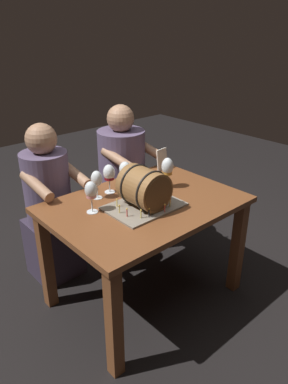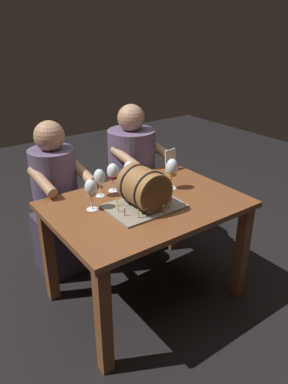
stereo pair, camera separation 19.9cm
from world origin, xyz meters
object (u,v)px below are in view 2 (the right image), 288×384
(wine_glass_amber, at_px, (172,169))
(wine_glass_white, at_px, (130,170))
(menu_card, at_px, (171,160))
(dining_table, at_px, (146,219))
(wine_glass_red, at_px, (113,173))
(wine_glass_empty, at_px, (99,177))
(barrel_cake, at_px, (144,189))
(wine_glass_rose, at_px, (91,189))
(person_seated_left, at_px, (57,207))
(person_seated_right, at_px, (132,181))

(wine_glass_amber, bearing_deg, wine_glass_white, 139.88)
(wine_glass_amber, distance_m, menu_card, 0.35)
(dining_table, xyz_separation_m, wine_glass_amber, (0.26, 0.07, 0.26))
(wine_glass_red, xyz_separation_m, wine_glass_empty, (-0.11, -0.02, -0.00))
(barrel_cake, distance_m, wine_glass_rose, 0.31)
(barrel_cake, bearing_deg, wine_glass_white, 72.18)
(barrel_cake, distance_m, wine_glass_red, 0.31)
(dining_table, xyz_separation_m, wine_glass_empty, (-0.19, 0.24, 0.25))
(barrel_cake, distance_m, wine_glass_empty, 0.32)
(barrel_cake, bearing_deg, menu_card, 36.34)
(wine_glass_amber, relative_size, wine_glass_empty, 1.14)
(person_seated_left, bearing_deg, wine_glass_white, -46.41)
(wine_glass_empty, distance_m, menu_card, 0.67)
(wine_glass_amber, distance_m, wine_glass_empty, 0.48)
(wine_glass_red, height_order, person_seated_left, person_seated_left)
(person_seated_right, bearing_deg, barrel_cake, -118.67)
(wine_glass_white, bearing_deg, wine_glass_empty, -178.24)
(wine_glass_empty, height_order, menu_card, wine_glass_empty)
(wine_glass_white, bearing_deg, dining_table, -100.59)
(wine_glass_red, distance_m, person_seated_right, 0.63)
(wine_glass_rose, relative_size, person_seated_left, 0.17)
(wine_glass_empty, relative_size, person_seated_left, 0.16)
(dining_table, height_order, wine_glass_rose, wine_glass_rose)
(wine_glass_rose, xyz_separation_m, wine_glass_amber, (0.58, -0.04, 0.01))
(menu_card, height_order, person_seated_left, person_seated_left)
(wine_glass_amber, xyz_separation_m, wine_glass_white, (-0.21, 0.18, -0.02))
(wine_glass_empty, bearing_deg, wine_glass_white, 1.76)
(wine_glass_rose, distance_m, wine_glass_white, 0.39)
(person_seated_right, bearing_deg, wine_glass_red, -136.63)
(wine_glass_red, height_order, person_seated_right, person_seated_right)
(wine_glass_white, xyz_separation_m, menu_card, (0.42, 0.09, -0.05))
(menu_card, xyz_separation_m, person_seated_right, (-0.14, 0.31, -0.24))
(wine_glass_rose, relative_size, wine_glass_red, 1.01)
(wine_glass_red, relative_size, wine_glass_white, 1.03)
(wine_glass_amber, height_order, person_seated_left, person_seated_left)
(wine_glass_rose, xyz_separation_m, menu_card, (0.79, 0.23, -0.05))
(person_seated_right, bearing_deg, dining_table, -117.07)
(wine_glass_empty, bearing_deg, wine_glass_red, 10.21)
(wine_glass_empty, bearing_deg, wine_glass_amber, -21.21)
(wine_glass_rose, bearing_deg, barrel_cake, -29.43)
(barrel_cake, distance_m, wine_glass_white, 0.31)
(wine_glass_rose, relative_size, menu_card, 1.22)
(menu_card, bearing_deg, dining_table, -152.26)
(dining_table, bearing_deg, wine_glass_empty, 127.53)
(wine_glass_amber, distance_m, wine_glass_white, 0.28)
(person_seated_left, height_order, person_seated_right, person_seated_right)
(dining_table, relative_size, wine_glass_amber, 5.62)
(wine_glass_empty, bearing_deg, person_seated_right, 37.97)
(wine_glass_rose, distance_m, wine_glass_amber, 0.58)
(wine_glass_empty, bearing_deg, dining_table, -52.47)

